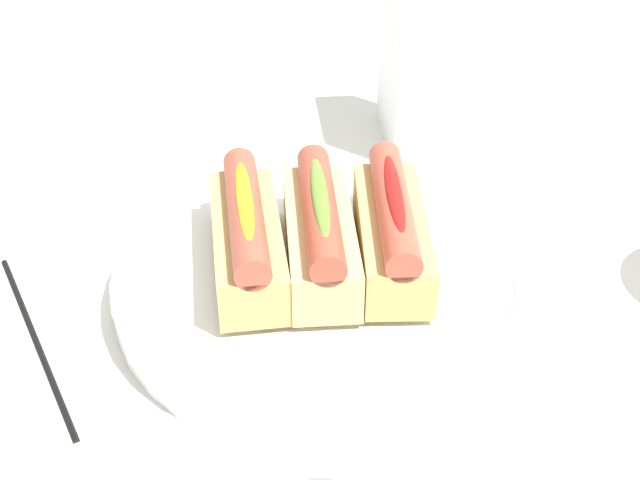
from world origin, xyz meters
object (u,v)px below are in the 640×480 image
hotdog_front (247,235)px  hotdog_back (320,232)px  serving_bowl (320,277)px  hotdog_side (392,228)px  napkin_box (410,74)px  chopstick_near (35,339)px

hotdog_front → hotdog_back: (0.00, 0.05, 0.00)m
hotdog_back → serving_bowl: bearing=56.3°
hotdog_back → hotdog_side: same height
serving_bowl → napkin_box: 0.27m
serving_bowl → hotdog_back: hotdog_back is taller
serving_bowl → hotdog_front: 0.07m
hotdog_side → napkin_box: 0.25m
serving_bowl → hotdog_side: hotdog_side is taller
hotdog_front → hotdog_side: 0.11m
serving_bowl → napkin_box: bearing=151.8°
serving_bowl → napkin_box: napkin_box is taller
hotdog_back → chopstick_near: hotdog_back is taller
serving_bowl → hotdog_side: (0.00, 0.05, 0.04)m
serving_bowl → hotdog_front: hotdog_front is taller
hotdog_front → napkin_box: size_ratio=1.00×
hotdog_side → chopstick_near: 0.28m
hotdog_back → hotdog_side: size_ratio=0.99×
hotdog_front → chopstick_near: (0.02, -0.16, -0.06)m
hotdog_front → hotdog_side: (0.01, 0.11, 0.00)m
hotdog_front → chopstick_near: hotdog_front is taller
hotdog_front → hotdog_back: size_ratio=0.98×
hotdog_side → hotdog_front: bearing=-93.7°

